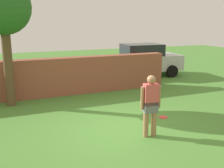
{
  "coord_description": "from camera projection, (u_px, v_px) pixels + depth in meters",
  "views": [
    {
      "loc": [
        -2.92,
        -6.48,
        2.96
      ],
      "look_at": [
        0.26,
        1.18,
        1.0
      ],
      "focal_mm": 43.64,
      "sensor_mm": 36.0,
      "label": 1
    }
  ],
  "objects": [
    {
      "name": "brick_wall",
      "position": [
        41.0,
        78.0,
        10.57
      ],
      "size": [
        10.63,
        0.5,
        1.5
      ],
      "primitive_type": "cube",
      "color": "brown",
      "rests_on": "ground"
    },
    {
      "name": "ground_plane",
      "position": [
        120.0,
        129.0,
        7.59
      ],
      "size": [
        40.0,
        40.0,
        0.0
      ],
      "primitive_type": "plane",
      "color": "#4C8433"
    },
    {
      "name": "car",
      "position": [
        142.0,
        60.0,
        14.56
      ],
      "size": [
        4.3,
        2.12,
        1.72
      ],
      "rotation": [
        0.0,
        0.0,
        3.08
      ],
      "color": "#B7B7BC",
      "rests_on": "ground"
    },
    {
      "name": "frisbee_red",
      "position": [
        163.0,
        117.0,
        8.45
      ],
      "size": [
        0.27,
        0.27,
        0.02
      ],
      "primitive_type": "cylinder",
      "color": "red",
      "rests_on": "ground"
    },
    {
      "name": "tree",
      "position": [
        3.0,
        9.0,
        8.92
      ],
      "size": [
        1.84,
        1.84,
        4.3
      ],
      "color": "brown",
      "rests_on": "ground"
    },
    {
      "name": "person",
      "position": [
        150.0,
        103.0,
        6.9
      ],
      "size": [
        0.54,
        0.27,
        1.62
      ],
      "rotation": [
        0.0,
        0.0,
        3.0
      ],
      "color": "#9E704C",
      "rests_on": "ground"
    }
  ]
}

